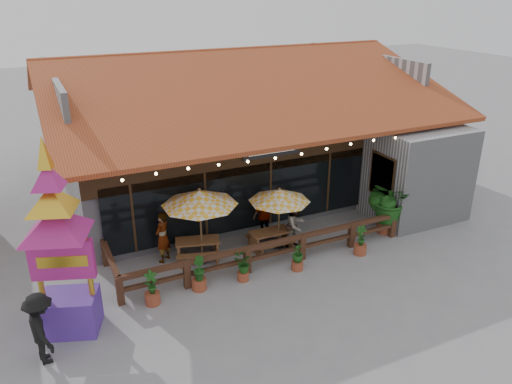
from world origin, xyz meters
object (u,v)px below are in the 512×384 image
picnic_table_right (270,237)px  pedestrian (41,328)px  umbrella_left (200,198)px  thai_sign_tower (56,227)px  picnic_table_left (198,246)px  tropical_plant (388,200)px  umbrella_right (279,196)px

picnic_table_right → pedestrian: 7.97m
umbrella_left → thai_sign_tower: thai_sign_tower is taller
picnic_table_left → picnic_table_right: (2.51, -0.41, -0.02)m
tropical_plant → thai_sign_tower: bearing=-174.9°
picnic_table_left → pedestrian: (-4.98, -3.10, 0.47)m
umbrella_left → umbrella_right: size_ratio=1.26×
umbrella_right → picnic_table_right: 1.54m
umbrella_left → picnic_table_left: bearing=107.7°
umbrella_right → picnic_table_left: umbrella_right is taller
thai_sign_tower → umbrella_right: bearing=13.2°
umbrella_right → tropical_plant: 4.25m
picnic_table_left → pedestrian: size_ratio=0.92×
picnic_table_right → tropical_plant: size_ratio=0.61×
umbrella_right → pedestrian: umbrella_right is taller
picnic_table_left → thai_sign_tower: 5.41m
umbrella_left → picnic_table_right: bearing=-4.5°
umbrella_left → pedestrian: 5.97m
thai_sign_tower → tropical_plant: bearing=5.1°
tropical_plant → pedestrian: bearing=-170.6°
picnic_table_left → pedestrian: 5.89m
picnic_table_right → tropical_plant: (4.44, -0.70, 0.85)m
umbrella_right → picnic_table_right: (-0.30, 0.04, -1.51)m
thai_sign_tower → pedestrian: thai_sign_tower is taller
picnic_table_left → tropical_plant: bearing=-9.1°
umbrella_left → picnic_table_left: size_ratio=1.87×
umbrella_left → umbrella_right: 2.77m
umbrella_left → thai_sign_tower: size_ratio=0.56×
picnic_table_right → pedestrian: pedestrian is taller
umbrella_left → picnic_table_right: 3.06m
umbrella_left → pedestrian: size_ratio=1.72×
picnic_table_left → thai_sign_tower: size_ratio=0.30×
picnic_table_left → tropical_plant: tropical_plant is taller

